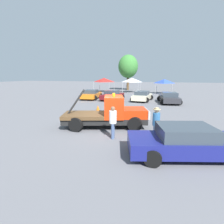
% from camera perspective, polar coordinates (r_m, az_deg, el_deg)
% --- Properties ---
extents(ground_plane, '(160.00, 160.00, 0.00)m').
position_cam_1_polar(ground_plane, '(11.65, -2.35, -4.91)').
color(ground_plane, slate).
extents(tow_truck, '(5.78, 3.52, 2.51)m').
position_cam_1_polar(tow_truck, '(11.41, -0.75, -0.61)').
color(tow_truck, black).
rests_on(tow_truck, ground).
extents(foreground_car, '(5.49, 3.30, 1.34)m').
position_cam_1_polar(foreground_car, '(8.05, 23.93, -8.89)').
color(foreground_car, navy).
rests_on(foreground_car, ground).
extents(person_near_truck, '(0.39, 0.39, 1.75)m').
position_cam_1_polar(person_near_truck, '(9.34, 14.22, -2.93)').
color(person_near_truck, '#475B84').
rests_on(person_near_truck, ground).
extents(person_at_hood, '(0.39, 0.39, 1.76)m').
position_cam_1_polar(person_at_hood, '(9.33, 0.29, -2.68)').
color(person_at_hood, '#475B84').
rests_on(person_at_hood, ground).
extents(parked_car_orange, '(2.90, 4.73, 1.34)m').
position_cam_1_polar(parked_car_orange, '(25.49, -6.72, 5.71)').
color(parked_car_orange, orange).
rests_on(parked_car_orange, ground).
extents(parked_car_maroon, '(2.75, 4.56, 1.34)m').
position_cam_1_polar(parked_car_maroon, '(24.26, 0.10, 5.47)').
color(parked_car_maroon, maroon).
rests_on(parked_car_maroon, ground).
extents(parked_car_cream, '(2.69, 4.43, 1.34)m').
position_cam_1_polar(parked_car_cream, '(23.62, 9.83, 5.13)').
color(parked_car_cream, beige).
rests_on(parked_car_cream, ground).
extents(parked_car_charcoal, '(3.02, 4.78, 1.34)m').
position_cam_1_polar(parked_car_charcoal, '(22.65, 18.11, 4.43)').
color(parked_car_charcoal, '#2D2D33').
rests_on(parked_car_charcoal, ground).
extents(canopy_tent_red, '(3.34, 3.34, 2.83)m').
position_cam_1_polar(canopy_tent_red, '(36.04, -2.60, 10.41)').
color(canopy_tent_red, '#9E9EA3').
rests_on(canopy_tent_red, ground).
extents(canopy_tent_white, '(3.09, 3.09, 2.84)m').
position_cam_1_polar(canopy_tent_white, '(35.20, 6.51, 10.32)').
color(canopy_tent_white, '#9E9EA3').
rests_on(canopy_tent_white, ground).
extents(canopy_tent_blue, '(2.90, 2.90, 2.67)m').
position_cam_1_polar(canopy_tent_blue, '(33.91, 16.68, 9.59)').
color(canopy_tent_blue, '#9E9EA3').
rests_on(canopy_tent_blue, ground).
extents(tree_left, '(4.42, 4.42, 7.89)m').
position_cam_1_polar(tree_left, '(40.84, 5.28, 14.56)').
color(tree_left, brown).
rests_on(tree_left, ground).
extents(traffic_cone, '(0.40, 0.40, 0.55)m').
position_cam_1_polar(traffic_cone, '(16.88, -4.63, 1.24)').
color(traffic_cone, black).
rests_on(traffic_cone, ground).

